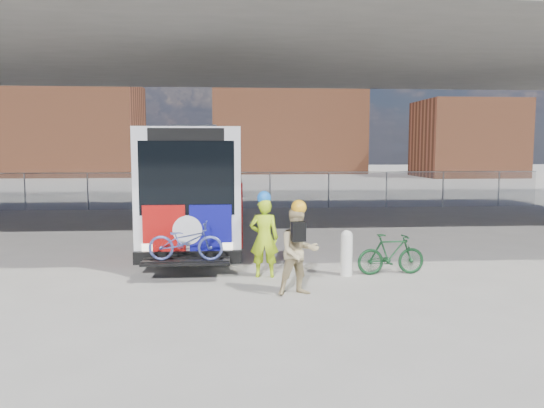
{
  "coord_description": "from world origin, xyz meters",
  "views": [
    {
      "loc": [
        -0.96,
        -14.61,
        3.04
      ],
      "look_at": [
        0.09,
        -1.04,
        1.6
      ],
      "focal_mm": 35.0,
      "sensor_mm": 36.0,
      "label": 1
    }
  ],
  "objects": [
    {
      "name": "ground",
      "position": [
        0.0,
        0.0,
        0.0
      ],
      "size": [
        160.0,
        160.0,
        0.0
      ],
      "primitive_type": "plane",
      "color": "#9E9991",
      "rests_on": "ground"
    },
    {
      "name": "bus",
      "position": [
        -2.0,
        4.01,
        2.11
      ],
      "size": [
        2.67,
        12.91,
        3.69
      ],
      "color": "silver",
      "rests_on": "ground"
    },
    {
      "name": "overpass",
      "position": [
        0.0,
        4.0,
        6.54
      ],
      "size": [
        40.0,
        16.0,
        7.95
      ],
      "color": "#605E59",
      "rests_on": "ground"
    },
    {
      "name": "chainlink_fence",
      "position": [
        0.0,
        12.0,
        1.42
      ],
      "size": [
        30.0,
        0.06,
        30.0
      ],
      "color": "gray",
      "rests_on": "ground"
    },
    {
      "name": "brick_buildings",
      "position": [
        1.23,
        48.23,
        5.42
      ],
      "size": [
        54.0,
        22.0,
        12.0
      ],
      "color": "brown",
      "rests_on": "ground"
    },
    {
      "name": "smokestack",
      "position": [
        14.0,
        55.0,
        12.5
      ],
      "size": [
        2.2,
        2.2,
        25.0
      ],
      "primitive_type": "cylinder",
      "color": "brown",
      "rests_on": "ground"
    },
    {
      "name": "bollard",
      "position": [
        1.78,
        -2.32,
        0.59
      ],
      "size": [
        0.29,
        0.29,
        1.1
      ],
      "color": "silver",
      "rests_on": "ground"
    },
    {
      "name": "cyclist_hivis",
      "position": [
        -0.19,
        -2.32,
        0.99
      ],
      "size": [
        0.71,
        0.49,
        2.05
      ],
      "rotation": [
        0.0,
        0.0,
        3.08
      ],
      "color": "#AFDB17",
      "rests_on": "ground"
    },
    {
      "name": "cyclist_tan",
      "position": [
        0.42,
        -3.92,
        0.94
      ],
      "size": [
        1.01,
        0.86,
        1.99
      ],
      "rotation": [
        0.0,
        0.0,
        0.22
      ],
      "color": "tan",
      "rests_on": "ground"
    },
    {
      "name": "bike_parked",
      "position": [
        2.87,
        -2.32,
        0.5
      ],
      "size": [
        1.67,
        0.55,
        0.99
      ],
      "primitive_type": "imported",
      "rotation": [
        0.0,
        0.0,
        1.62
      ],
      "color": "#133D1E",
      "rests_on": "ground"
    }
  ]
}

